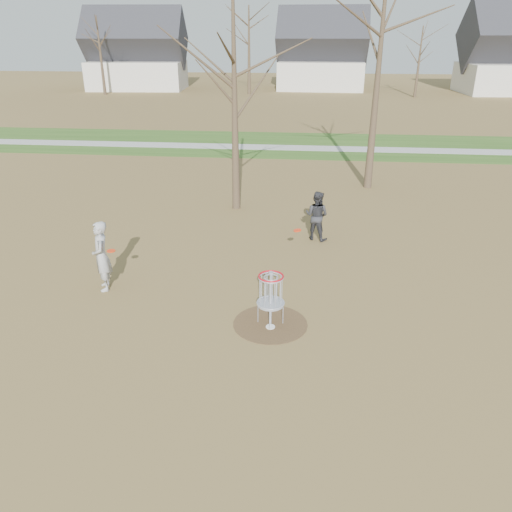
{
  "coord_description": "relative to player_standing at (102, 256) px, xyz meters",
  "views": [
    {
      "loc": [
        0.7,
        -10.26,
        6.43
      ],
      "look_at": [
        -0.5,
        1.5,
        1.1
      ],
      "focal_mm": 35.0,
      "sensor_mm": 36.0,
      "label": 1
    }
  ],
  "objects": [
    {
      "name": "ground",
      "position": [
        4.63,
        -1.36,
        -0.97
      ],
      "size": [
        160.0,
        160.0,
        0.0
      ],
      "primitive_type": "plane",
      "color": "brown",
      "rests_on": "ground"
    },
    {
      "name": "green_band",
      "position": [
        4.63,
        19.64,
        -0.96
      ],
      "size": [
        160.0,
        8.0,
        0.01
      ],
      "primitive_type": "cube",
      "color": "#2D5119",
      "rests_on": "ground"
    },
    {
      "name": "footpath",
      "position": [
        4.63,
        18.64,
        -0.95
      ],
      "size": [
        160.0,
        1.5,
        0.01
      ],
      "primitive_type": "cube",
      "color": "#9E9E99",
      "rests_on": "green_band"
    },
    {
      "name": "dirt_circle",
      "position": [
        4.63,
        -1.36,
        -0.96
      ],
      "size": [
        1.8,
        1.8,
        0.01
      ],
      "primitive_type": "cylinder",
      "color": "#47331E",
      "rests_on": "ground"
    },
    {
      "name": "player_standing",
      "position": [
        0.0,
        0.0,
        0.0
      ],
      "size": [
        0.69,
        0.83,
        1.93
      ],
      "primitive_type": "imported",
      "rotation": [
        0.0,
        0.0,
        -1.19
      ],
      "color": "#A3A3A3",
      "rests_on": "ground"
    },
    {
      "name": "player_throwing",
      "position": [
        5.75,
        4.18,
        -0.13
      ],
      "size": [
        1.0,
        0.91,
        1.67
      ],
      "primitive_type": "imported",
      "rotation": [
        0.0,
        0.0,
        2.72
      ],
      "color": "#2C2C31",
      "rests_on": "ground"
    },
    {
      "name": "disc_grounded",
      "position": [
        4.64,
        -1.52,
        -0.95
      ],
      "size": [
        0.22,
        0.22,
        0.02
      ],
      "primitive_type": "cylinder",
      "color": "white",
      "rests_on": "dirt_circle"
    },
    {
      "name": "discs_in_play",
      "position": [
        2.88,
        0.83,
        0.26
      ],
      "size": [
        5.01,
        2.17,
        0.06
      ],
      "color": "#F5300C",
      "rests_on": "ground"
    },
    {
      "name": "disc_golf_basket",
      "position": [
        4.63,
        -1.36,
        -0.05
      ],
      "size": [
        0.64,
        0.64,
        1.35
      ],
      "color": "#9EA3AD",
      "rests_on": "ground"
    },
    {
      "name": "bare_trees",
      "position": [
        6.4,
        34.42,
        4.38
      ],
      "size": [
        52.62,
        44.98,
        9.0
      ],
      "color": "#382B1E",
      "rests_on": "ground"
    },
    {
      "name": "houses_row",
      "position": [
        8.94,
        51.2,
        2.56
      ],
      "size": [
        56.51,
        10.01,
        7.26
      ],
      "color": "silver",
      "rests_on": "ground"
    }
  ]
}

